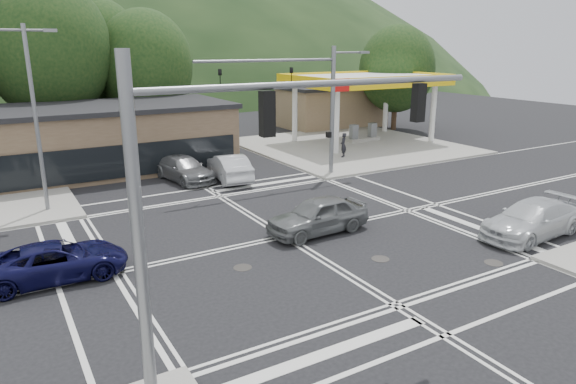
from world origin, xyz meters
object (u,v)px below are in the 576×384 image
car_blue_west (57,261)px  car_northbound (184,169)px  car_silver_east (532,219)px  car_queue_a (229,167)px  car_grey_center (318,215)px  car_queue_b (192,144)px  pedestrian (343,145)px

car_blue_west → car_northbound: (8.58, 11.00, 0.06)m
car_silver_east → car_queue_a: size_ratio=1.09×
car_grey_center → car_queue_a: (0.44, 10.49, 0.00)m
car_queue_b → car_northbound: 7.57m
car_blue_west → car_silver_east: bearing=-105.7°
car_grey_center → pedestrian: (10.12, 11.85, 0.22)m
car_queue_b → car_silver_east: bearing=98.4°
car_blue_west → car_queue_b: (11.68, 17.91, 0.17)m
car_queue_a → car_northbound: size_ratio=0.97×
car_blue_west → car_grey_center: size_ratio=1.02×
car_northbound → pedestrian: size_ratio=2.87×
car_queue_b → car_blue_west: bearing=49.5°
car_grey_center → car_silver_east: size_ratio=0.89×
pedestrian → car_blue_west: bearing=-15.1°
car_grey_center → car_silver_east: 9.30m
car_blue_west → pedestrian: pedestrian is taller
pedestrian → car_northbound: bearing=-43.0°
car_queue_b → pedestrian: bearing=135.4°
car_silver_east → car_queue_a: 17.21m
car_silver_east → car_grey_center: bearing=-126.0°
car_grey_center → car_queue_b: (1.09, 18.72, 0.03)m
car_blue_west → car_northbound: bearing=-35.9°
car_queue_b → car_queue_a: bearing=78.1°
car_blue_west → car_silver_east: (18.38, -5.89, 0.10)m
car_blue_west → car_silver_east: 19.30m
car_queue_a → car_northbound: (-2.45, 1.32, -0.07)m
car_blue_west → car_silver_east: size_ratio=0.91×
car_queue_a → car_grey_center: bearing=95.8°
car_silver_east → car_northbound: car_silver_east is taller
car_northbound → car_blue_west: bearing=-137.6°
car_silver_east → car_blue_west: bearing=-110.7°
car_silver_east → car_queue_a: bearing=-157.6°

